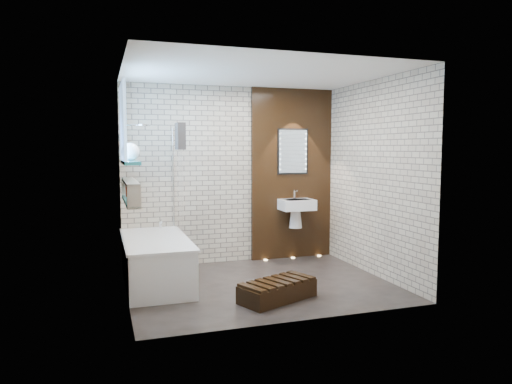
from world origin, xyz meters
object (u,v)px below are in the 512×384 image
object	(u,v)px
bathtub	(156,261)
washbasin	(297,209)
led_mirror	(293,151)
walnut_step	(277,291)
bath_screen	(177,179)

from	to	relation	value
bathtub	washbasin	world-z (taller)	washbasin
led_mirror	walnut_step	bearing A→B (deg)	-117.13
bathtub	bath_screen	bearing A→B (deg)	51.10
bathtub	washbasin	bearing A→B (deg)	16.01
led_mirror	walnut_step	size ratio (longest dim) A/B	0.79
washbasin	led_mirror	bearing A→B (deg)	90.00
bathtub	bath_screen	size ratio (longest dim) A/B	1.24
bath_screen	walnut_step	distance (m)	2.11
bath_screen	led_mirror	distance (m)	1.89
walnut_step	bath_screen	bearing A→B (deg)	119.77
bathtub	led_mirror	xyz separation A→B (m)	(2.17, 0.78, 1.36)
led_mirror	walnut_step	xyz separation A→B (m)	(-0.95, -1.86, -1.55)
bath_screen	led_mirror	bearing A→B (deg)	10.66
bathtub	bath_screen	distance (m)	1.14
bath_screen	walnut_step	world-z (taller)	bath_screen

